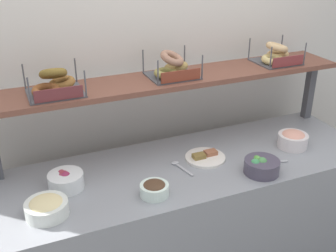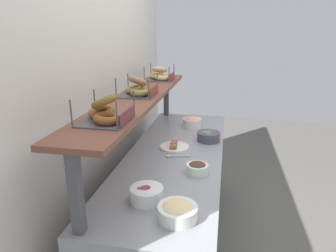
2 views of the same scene
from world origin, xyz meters
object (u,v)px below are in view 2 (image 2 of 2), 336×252
Objects in this scene: serving_spoon_near_plate at (174,156)px; bagel_basket_plain at (160,75)px; serving_spoon_by_edge at (201,136)px; bagel_basket_cinnamon_raisin at (105,112)px; bowl_beet_salad at (146,194)px; bowl_lox_spread at (192,122)px; bagel_basket_everything at (138,89)px; bowl_veggie_mix at (208,136)px; serving_plate_white at (174,147)px; bowl_chocolate_spread at (197,168)px; bowl_egg_salad at (178,211)px.

bagel_basket_plain is (0.79, 0.27, 0.47)m from serving_spoon_near_plate.
bagel_basket_cinnamon_raisin is (-1.05, 0.42, 0.47)m from serving_spoon_by_edge.
bowl_lox_spread is at bearing -3.86° from bowl_beet_salad.
bagel_basket_cinnamon_raisin is 0.66m from bagel_basket_everything.
bowl_beet_salad is 1.48m from bagel_basket_plain.
bowl_veggie_mix is at bearing -30.43° from serving_spoon_near_plate.
bagel_basket_plain is at bearing 0.70° from bagel_basket_cinnamon_raisin.
bagel_basket_everything reaches higher than bagel_basket_plain.
bagel_basket_cinnamon_raisin reaches higher than bagel_basket_plain.
serving_plate_white is 0.83× the size of bagel_basket_everything.
bagel_basket_everything is at bearing 57.67° from bowl_chocolate_spread.
bagel_basket_cinnamon_raisin is at bearing 69.60° from bowl_egg_salad.
serving_plate_white is at bearing 129.52° from bowl_veggie_mix.
bowl_chocolate_spread is 0.52× the size of bagel_basket_cinnamon_raisin.
bowl_chocolate_spread reaches higher than serving_spoon_near_plate.
serving_spoon_by_edge is at bearing -126.17° from bagel_basket_plain.
bowl_egg_salad is at bearing -110.40° from bagel_basket_cinnamon_raisin.
bowl_beet_salad is 1.01× the size of serving_spoon_by_edge.
bagel_basket_everything is (-0.39, 0.44, 0.47)m from serving_spoon_by_edge.
bagel_basket_plain reaches higher than serving_spoon_near_plate.
bowl_lox_spread is 1.41m from bagel_basket_cinnamon_raisin.
bowl_egg_salad reaches higher than serving_plate_white.
bagel_basket_everything is at bearing 27.73° from bowl_egg_salad.
serving_spoon_near_plate is 0.62× the size of bagel_basket_everything.
bowl_beet_salad is 0.61m from serving_spoon_near_plate.
bowl_beet_salad reaches higher than serving_plate_white.
serving_plate_white is (0.91, 0.17, -0.03)m from bowl_egg_salad.
bagel_basket_cinnamon_raisin is at bearing 158.48° from serving_spoon_by_edge.
bagel_basket_cinnamon_raisin reaches higher than bowl_veggie_mix.
bowl_lox_spread is at bearing 8.65° from bowl_chocolate_spread.
serving_spoon_by_edge is 0.71m from bagel_basket_plain.
bowl_beet_salad is at bearing 176.17° from serving_spoon_near_plate.
bowl_beet_salad is 1.25× the size of bowl_chocolate_spread.
bagel_basket_plain reaches higher than serving_plate_white.
serving_spoon_near_plate is at bearing 41.03° from bowl_chocolate_spread.
bowl_lox_spread is 1.23× the size of bowl_chocolate_spread.
bowl_chocolate_spread is at bearing -31.15° from bowl_beet_salad.
serving_plate_white is (0.79, -0.01, -0.03)m from bowl_beet_salad.
bowl_beet_salad is at bearing 165.06° from bowl_veggie_mix.
serving_spoon_by_edge is (1.20, -0.01, -0.04)m from bowl_egg_salad.
bowl_egg_salad reaches higher than bowl_chocolate_spread.
bowl_veggie_mix is at bearing -26.49° from bagel_basket_cinnamon_raisin.
bowl_chocolate_spread is at bearing -171.35° from bowl_lox_spread.
bagel_basket_everything is at bearing 74.82° from serving_spoon_near_plate.
bowl_chocolate_spread is (0.39, -0.23, -0.01)m from bowl_beet_salad.
bowl_egg_salad is 0.71× the size of bagel_basket_everything.
bowl_egg_salad is (-1.46, -0.10, -0.01)m from bowl_lox_spread.
bagel_basket_everything is at bearing 18.97° from bowl_beet_salad.
bowl_veggie_mix is at bearing -50.48° from serving_plate_white.
serving_plate_white is 1.29× the size of serving_spoon_by_edge.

